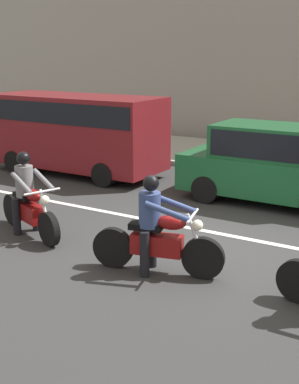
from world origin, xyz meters
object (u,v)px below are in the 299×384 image
motorcycle_with_rider_gray (28,202)px  parked_van_maroon (75,128)px  parked_hatchback_forest_green (271,163)px  motorcycle_with_rider_denim_blue (156,234)px

motorcycle_with_rider_gray → parked_van_maroon: 5.19m
parked_van_maroon → parked_hatchback_forest_green: size_ratio=1.27×
parked_hatchback_forest_green → parked_van_maroon: bearing=179.4°
motorcycle_with_rider_denim_blue → parked_hatchback_forest_green: parked_hatchback_forest_green is taller
parked_hatchback_forest_green → motorcycle_with_rider_gray: bearing=-125.8°
motorcycle_with_rider_denim_blue → parked_van_maroon: parked_van_maroon is taller
motorcycle_with_rider_gray → parked_hatchback_forest_green: size_ratio=0.51×
motorcycle_with_rider_denim_blue → parked_hatchback_forest_green: 4.71m
motorcycle_with_rider_denim_blue → parked_hatchback_forest_green: size_ratio=0.52×
motorcycle_with_rider_denim_blue → motorcycle_with_rider_gray: bearing=175.0°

